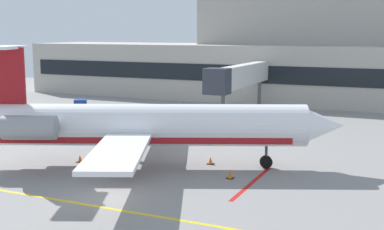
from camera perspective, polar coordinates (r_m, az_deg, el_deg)
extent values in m
cube|color=gray|center=(30.87, -9.23, -9.19)|extent=(120.00, 120.00, 0.10)
cube|color=yellow|center=(29.67, -10.89, -9.90)|extent=(108.00, 0.24, 0.01)
cube|color=red|center=(33.55, 6.67, -7.52)|extent=(0.30, 8.00, 0.01)
cube|color=#ADA89E|center=(73.50, 9.36, 4.66)|extent=(76.15, 12.94, 7.78)
cube|color=#9F9A91|center=(75.46, 13.63, 11.52)|extent=(32.58, 9.06, 10.31)
cube|color=black|center=(67.22, 7.91, 4.48)|extent=(73.10, 0.12, 2.29)
cube|color=silver|center=(59.96, 5.83, 4.47)|extent=(1.40, 15.30, 2.40)
cube|color=#2D333D|center=(51.96, 2.81, 3.77)|extent=(2.40, 2.00, 2.64)
cylinder|color=#4C4C51|center=(66.09, 7.49, 2.32)|extent=(0.44, 0.44, 3.48)
cylinder|color=#4C4C51|center=(53.89, 3.45, 0.81)|extent=(0.44, 0.44, 3.48)
cylinder|color=white|center=(36.49, -5.41, -1.10)|extent=(22.29, 11.81, 2.97)
cube|color=maroon|center=(36.65, -5.39, -2.36)|extent=(20.06, 10.63, 0.54)
cone|color=white|center=(37.21, 14.15, -1.14)|extent=(4.15, 3.97, 2.91)
cube|color=white|center=(42.86, -5.49, -0.15)|extent=(6.61, 10.11, 0.28)
cube|color=white|center=(30.54, -8.21, -4.06)|extent=(6.61, 10.11, 0.28)
cylinder|color=gray|center=(40.21, -15.50, -0.11)|extent=(3.92, 2.91, 1.63)
cylinder|color=gray|center=(35.81, -17.62, -1.34)|extent=(3.92, 2.91, 1.63)
cube|color=maroon|center=(38.36, -20.01, 4.12)|extent=(2.55, 1.28, 3.97)
cube|color=white|center=(38.25, -20.17, 7.08)|extent=(3.79, 5.19, 0.20)
cylinder|color=#3F3F44|center=(36.92, 8.27, -3.97)|extent=(0.20, 0.20, 1.18)
cylinder|color=black|center=(37.12, 8.24, -5.19)|extent=(0.97, 0.68, 0.90)
cylinder|color=#3F3F44|center=(38.88, -6.73, -3.26)|extent=(0.20, 0.20, 1.18)
cylinder|color=black|center=(39.06, -6.71, -4.42)|extent=(0.97, 0.68, 0.90)
cylinder|color=#3F3F44|center=(35.16, -7.58, -4.62)|extent=(0.20, 0.20, 1.18)
cylinder|color=black|center=(35.36, -7.55, -5.90)|extent=(0.97, 0.68, 0.90)
cube|color=#E5B20C|center=(51.97, -10.34, -0.83)|extent=(3.13, 3.54, 0.64)
cube|color=#C3970A|center=(51.48, -11.25, 0.18)|extent=(2.00, 1.89, 1.37)
cylinder|color=black|center=(50.82, -11.04, -1.45)|extent=(0.61, 0.74, 0.70)
cylinder|color=black|center=(52.43, -11.78, -1.14)|extent=(0.61, 0.74, 0.70)
cylinder|color=black|center=(51.65, -8.84, -1.21)|extent=(0.61, 0.74, 0.70)
cylinder|color=black|center=(53.24, -9.64, -0.92)|extent=(0.61, 0.74, 0.70)
cube|color=#19389E|center=(58.81, -12.20, 0.31)|extent=(3.36, 4.11, 0.70)
cube|color=navy|center=(57.57, -12.31, 1.10)|extent=(1.96, 2.04, 1.25)
cylinder|color=black|center=(57.45, -11.56, -0.23)|extent=(0.61, 0.74, 0.70)
cylinder|color=black|center=(57.56, -13.00, -0.26)|extent=(0.61, 0.74, 0.70)
cylinder|color=black|center=(60.18, -11.42, 0.20)|extent=(0.61, 0.74, 0.70)
cylinder|color=black|center=(60.28, -12.80, 0.17)|extent=(0.61, 0.74, 0.70)
cone|color=orange|center=(37.86, 2.07, -5.08)|extent=(0.36, 0.36, 0.55)
cube|color=black|center=(37.92, 2.07, -5.46)|extent=(0.47, 0.47, 0.04)
cone|color=orange|center=(39.32, -12.36, -4.75)|extent=(0.36, 0.36, 0.55)
cube|color=black|center=(39.38, -12.35, -5.11)|extent=(0.47, 0.47, 0.04)
cone|color=orange|center=(34.34, 4.28, -6.61)|extent=(0.36, 0.36, 0.55)
cube|color=black|center=(34.41, 4.27, -7.02)|extent=(0.47, 0.47, 0.04)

